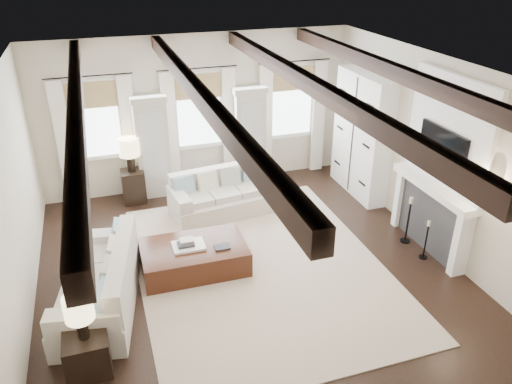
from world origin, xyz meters
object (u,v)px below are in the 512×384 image
object	(u,v)px
ottoman	(194,257)
side_table_back	(134,186)
side_table_front	(88,353)
sofa_back	(222,196)
sofa_left	(102,285)

from	to	relation	value
ottoman	side_table_back	world-z (taller)	side_table_back
side_table_front	side_table_back	distance (m)	4.54
sofa_back	side_table_front	xyz separation A→B (m)	(-2.59, -3.43, -0.07)
side_table_front	sofa_left	bearing A→B (deg)	78.33
sofa_left	side_table_front	size ratio (longest dim) A/B	4.39
sofa_back	side_table_back	size ratio (longest dim) A/B	3.09
sofa_left	ottoman	xyz separation A→B (m)	(1.43, 0.51, -0.16)
sofa_back	side_table_back	distance (m)	1.87
sofa_back	sofa_left	xyz separation A→B (m)	(-2.34, -2.24, 0.03)
sofa_left	ottoman	world-z (taller)	sofa_left
sofa_back	side_table_back	bearing A→B (deg)	147.72
sofa_back	ottoman	xyz separation A→B (m)	(-0.91, -1.73, -0.12)
ottoman	side_table_front	xyz separation A→B (m)	(-1.68, -1.71, 0.05)
side_table_front	side_table_back	size ratio (longest dim) A/B	0.79
side_table_back	side_table_front	bearing A→B (deg)	-102.84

